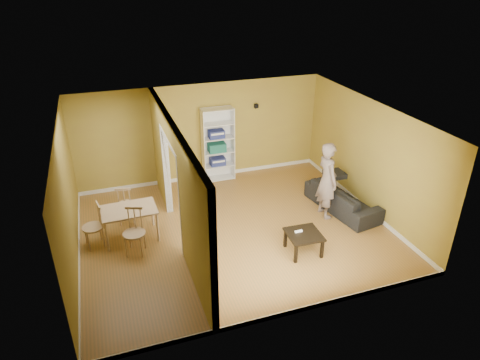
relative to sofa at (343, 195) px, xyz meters
name	(u,v)px	position (x,y,z in m)	size (l,w,h in m)	color
room_shell	(234,177)	(-2.70, -0.02, 0.92)	(6.50, 6.50, 6.50)	#A16D33
partition	(177,185)	(-3.90, -0.02, 0.92)	(0.22, 5.50, 2.60)	olive
wall_speaker	(256,106)	(-1.20, 2.67, 1.52)	(0.10, 0.10, 0.10)	black
sofa	(343,195)	(0.00, 0.00, 0.00)	(0.86, 2.00, 0.76)	black
person	(328,174)	(-0.52, -0.08, 0.67)	(0.60, 0.77, 2.11)	slate
bookshelf	(217,144)	(-2.31, 2.59, 0.61)	(0.83, 0.37, 1.98)	white
paper_box_navy_a	(218,161)	(-2.34, 2.54, 0.14)	(0.40, 0.26, 0.20)	navy
paper_box_teal	(217,147)	(-2.34, 2.54, 0.54)	(0.45, 0.29, 0.23)	teal
paper_box_navy_b	(216,134)	(-2.35, 2.54, 0.92)	(0.40, 0.26, 0.21)	navy
coffee_table	(304,236)	(-1.64, -1.24, -0.01)	(0.67, 0.67, 0.44)	black
game_controller	(299,231)	(-1.72, -1.16, 0.08)	(0.16, 0.04, 0.03)	white
dining_table	(129,212)	(-4.87, 0.41, 0.24)	(1.12, 0.75, 0.70)	tan
chair_left	(93,226)	(-5.61, 0.35, 0.09)	(0.44, 0.44, 0.95)	#D9BE81
chair_near	(134,232)	(-4.84, -0.18, 0.11)	(0.45, 0.45, 0.98)	tan
chair_far	(126,204)	(-4.88, 1.06, 0.10)	(0.44, 0.44, 0.95)	tan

